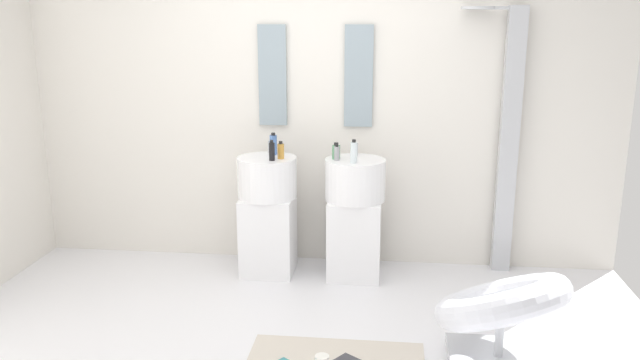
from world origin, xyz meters
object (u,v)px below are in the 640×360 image
lounge_chair (501,310)px  soap_bottle_green (336,152)px  pedestal_sink_right (355,215)px  soap_bottle_blue (273,145)px  soap_bottle_amber (281,151)px  pedestal_sink_left (268,212)px  shower_column (507,137)px  soap_bottle_black (272,151)px  soap_bottle_grey (337,153)px  soap_bottle_clear (354,152)px

lounge_chair → soap_bottle_green: 1.75m
pedestal_sink_right → soap_bottle_green: soap_bottle_green is taller
soap_bottle_blue → soap_bottle_amber: bearing=-60.2°
pedestal_sink_right → soap_bottle_blue: (-0.64, 0.11, 0.52)m
pedestal_sink_left → soap_bottle_blue: bearing=72.9°
pedestal_sink_left → shower_column: 1.93m
pedestal_sink_right → soap_bottle_black: size_ratio=6.71×
soap_bottle_black → shower_column: bearing=11.5°
soap_bottle_grey → pedestal_sink_right: bearing=18.1°
pedestal_sink_left → pedestal_sink_right: same height
soap_bottle_amber → soap_bottle_clear: 0.56m
pedestal_sink_right → shower_column: shower_column is taller
pedestal_sink_right → lounge_chair: bearing=-53.8°
lounge_chair → soap_bottle_green: soap_bottle_green is taller
pedestal_sink_right → soap_bottle_black: soap_bottle_black is taller
shower_column → lounge_chair: (-0.23, -1.49, -0.73)m
shower_column → soap_bottle_blue: 1.79m
soap_bottle_black → soap_bottle_blue: bearing=97.2°
soap_bottle_grey → soap_bottle_black: 0.48m
pedestal_sink_right → soap_bottle_blue: bearing=170.5°
soap_bottle_black → soap_bottle_green: bearing=12.3°
pedestal_sink_right → soap_bottle_clear: size_ratio=5.92×
soap_bottle_black → soap_bottle_green: size_ratio=1.23×
shower_column → soap_bottle_amber: size_ratio=15.34×
pedestal_sink_right → soap_bottle_grey: size_ratio=8.36×
pedestal_sink_left → soap_bottle_clear: 0.85m
shower_column → pedestal_sink_left: bearing=-172.1°
lounge_chair → soap_bottle_blue: bearing=139.0°
pedestal_sink_left → soap_bottle_green: (0.53, -0.00, 0.49)m
soap_bottle_amber → soap_bottle_black: (-0.06, -0.07, 0.01)m
soap_bottle_amber → soap_bottle_green: 0.42m
pedestal_sink_left → shower_column: shower_column is taller
pedestal_sink_right → soap_bottle_amber: 0.75m
soap_bottle_grey → soap_bottle_green: soap_bottle_green is taller
shower_column → soap_bottle_clear: (-1.15, -0.37, -0.07)m
soap_bottle_amber → soap_bottle_black: soap_bottle_black is taller
soap_bottle_clear → soap_bottle_blue: 0.67m
soap_bottle_black → soap_bottle_green: soap_bottle_black is taller
pedestal_sink_left → pedestal_sink_right: size_ratio=1.00×
soap_bottle_grey → lounge_chair: bearing=-48.8°
soap_bottle_black → soap_bottle_amber: bearing=50.9°
shower_column → soap_bottle_grey: bearing=-166.9°
soap_bottle_black → soap_bottle_blue: soap_bottle_blue is taller
soap_bottle_amber → soap_bottle_clear: (0.55, -0.08, 0.02)m
soap_bottle_black → soap_bottle_clear: (0.61, -0.01, 0.01)m
pedestal_sink_left → pedestal_sink_right: bearing=0.0°
pedestal_sink_left → soap_bottle_blue: 0.53m
soap_bottle_grey → soap_bottle_clear: bearing=-29.5°
pedestal_sink_right → soap_bottle_green: size_ratio=8.26×
pedestal_sink_right → soap_bottle_clear: bearing=-93.2°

